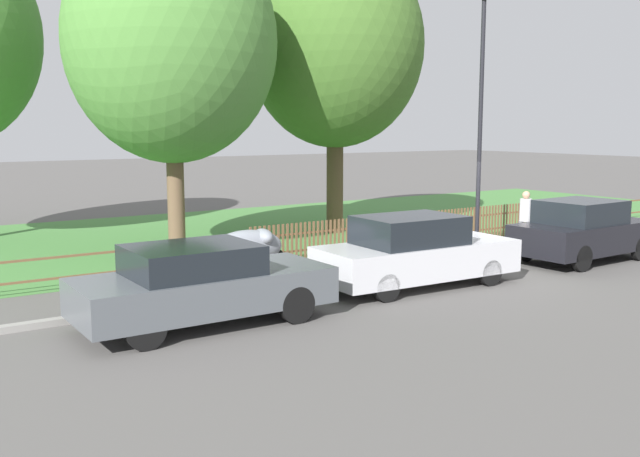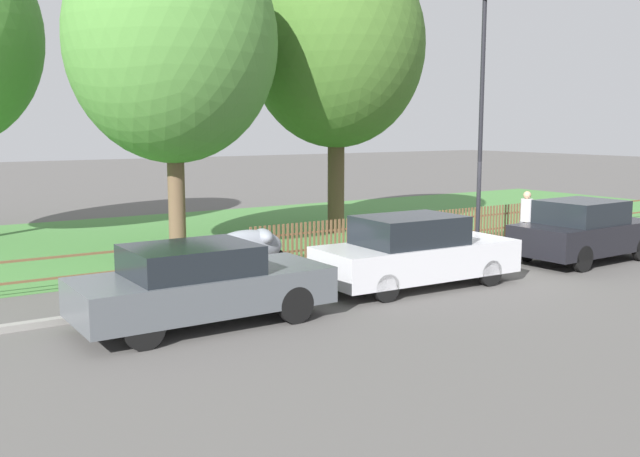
# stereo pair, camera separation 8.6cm
# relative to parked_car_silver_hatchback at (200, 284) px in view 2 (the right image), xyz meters

# --- Properties ---
(ground_plane) EXTENTS (120.00, 120.00, 0.00)m
(ground_plane) POSITION_rel_parked_car_silver_hatchback_xyz_m (8.19, 1.27, -0.72)
(ground_plane) COLOR #565451
(kerb_stone) EXTENTS (34.40, 0.20, 0.12)m
(kerb_stone) POSITION_rel_parked_car_silver_hatchback_xyz_m (8.19, 1.37, -0.66)
(kerb_stone) COLOR gray
(kerb_stone) RESTS_ON ground
(grass_strip) EXTENTS (34.40, 11.22, 0.01)m
(grass_strip) POSITION_rel_parked_car_silver_hatchback_xyz_m (8.19, 9.55, -0.72)
(grass_strip) COLOR #477F3D
(grass_strip) RESTS_ON ground
(park_fence) EXTENTS (34.40, 0.05, 1.00)m
(park_fence) POSITION_rel_parked_car_silver_hatchback_xyz_m (8.19, 3.95, -0.23)
(park_fence) COLOR brown
(park_fence) RESTS_ON ground
(parked_car_silver_hatchback) EXTENTS (4.38, 1.81, 1.41)m
(parked_car_silver_hatchback) POSITION_rel_parked_car_silver_hatchback_xyz_m (0.00, 0.00, 0.00)
(parked_car_silver_hatchback) COLOR #51565B
(parked_car_silver_hatchback) RESTS_ON ground
(parked_car_black_saloon) EXTENTS (4.50, 1.86, 1.53)m
(parked_car_black_saloon) POSITION_rel_parked_car_silver_hatchback_xyz_m (5.00, 0.20, 0.03)
(parked_car_black_saloon) COLOR silver
(parked_car_black_saloon) RESTS_ON ground
(parked_car_navy_estate) EXTENTS (3.99, 1.88, 1.56)m
(parked_car_navy_estate) POSITION_rel_parked_car_silver_hatchback_xyz_m (10.45, 0.05, 0.05)
(parked_car_navy_estate) COLOR black
(parked_car_navy_estate) RESTS_ON ground
(covered_motorcycle) EXTENTS (1.93, 0.78, 1.06)m
(covered_motorcycle) POSITION_rel_parked_car_silver_hatchback_xyz_m (2.59, 3.17, -0.08)
(covered_motorcycle) COLOR black
(covered_motorcycle) RESTS_ON ground
(tree_behind_motorcycle) EXTENTS (5.37, 5.37, 8.61)m
(tree_behind_motorcycle) POSITION_rel_parked_car_silver_hatchback_xyz_m (2.19, 6.42, 4.79)
(tree_behind_motorcycle) COLOR brown
(tree_behind_motorcycle) RESTS_ON ground
(tree_mid_park) EXTENTS (5.50, 5.50, 9.04)m
(tree_mid_park) POSITION_rel_parked_car_silver_hatchback_xyz_m (8.04, 7.55, 5.13)
(tree_mid_park) COLOR brown
(tree_mid_park) RESTS_ON ground
(pedestrian_near_fence) EXTENTS (0.44, 0.44, 1.62)m
(pedestrian_near_fence) POSITION_rel_parked_car_silver_hatchback_xyz_m (10.66, 2.07, 0.19)
(pedestrian_near_fence) COLOR slate
(pedestrian_near_fence) RESTS_ON ground
(street_lamp) EXTENTS (0.20, 0.79, 6.66)m
(street_lamp) POSITION_rel_parked_car_silver_hatchback_xyz_m (8.49, 1.71, 3.37)
(street_lamp) COLOR black
(street_lamp) RESTS_ON ground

